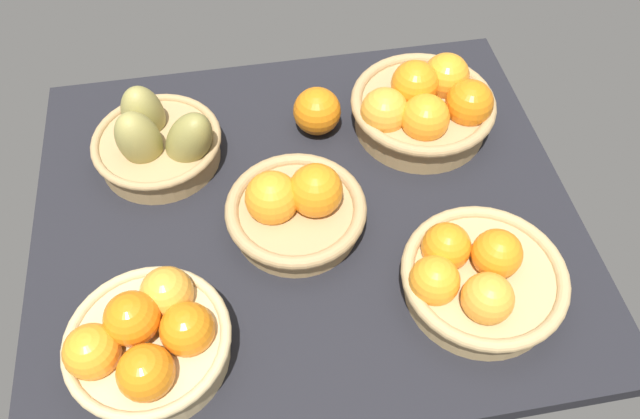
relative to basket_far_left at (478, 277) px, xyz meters
The scene contains 7 objects.
market_tray 28.64cm from the basket_far_left, 41.13° to the right, with size 84.00×72.00×3.00cm, color black.
basket_far_left is the anchor object (origin of this frame).
basket_near_right_pears 54.22cm from the basket_far_left, 37.75° to the right, with size 22.57×20.98×14.44cm.
basket_far_right 44.70cm from the basket_far_left, ahead, with size 21.49×21.49×11.64cm.
basket_near_left 33.04cm from the basket_far_left, 92.55° to the right, with size 24.43×24.43×12.23cm.
basket_center 28.12cm from the basket_far_left, 35.30° to the right, with size 21.26×21.26×11.06cm.
loose_orange_front_gap 39.41cm from the basket_far_left, 65.54° to the right, with size 8.14×8.14×8.14cm, color orange.
Camera 1 is at (7.79, 58.05, 81.52)cm, focal length 35.03 mm.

